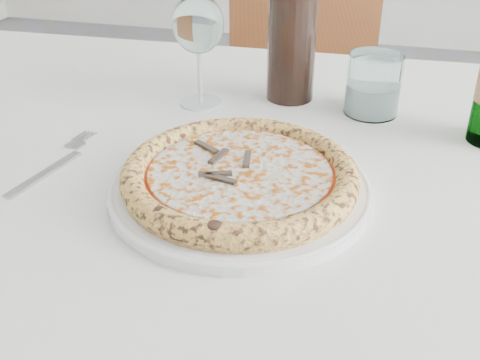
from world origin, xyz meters
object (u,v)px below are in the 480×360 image
(dining_table, at_px, (257,206))
(pizza, at_px, (240,176))
(plate, at_px, (240,188))
(tumbler, at_px, (373,88))
(wine_bottle, at_px, (293,17))
(chair_far, at_px, (300,94))
(wine_glass, at_px, (198,27))

(dining_table, bearing_deg, pizza, -90.00)
(plate, bearing_deg, dining_table, 90.00)
(tumbler, distance_m, wine_bottle, 0.17)
(chair_far, relative_size, tumbler, 9.93)
(wine_bottle, bearing_deg, tumbler, -12.62)
(dining_table, relative_size, plate, 4.95)
(chair_far, bearing_deg, wine_bottle, -84.06)
(wine_glass, distance_m, wine_bottle, 0.15)
(chair_far, distance_m, tumbler, 0.68)
(tumbler, bearing_deg, wine_glass, -173.53)
(pizza, xyz_separation_m, tumbler, (0.14, 0.29, 0.01))
(pizza, bearing_deg, wine_bottle, 88.86)
(plate, distance_m, tumbler, 0.32)
(plate, distance_m, pizza, 0.02)
(plate, bearing_deg, tumbler, 63.90)
(wine_glass, height_order, wine_bottle, wine_bottle)
(wine_glass, xyz_separation_m, wine_bottle, (0.14, 0.06, 0.01))
(plate, height_order, wine_glass, wine_glass)
(pizza, xyz_separation_m, wine_bottle, (0.01, 0.32, 0.11))
(pizza, height_order, wine_glass, wine_glass)
(dining_table, distance_m, wine_bottle, 0.31)
(wine_glass, relative_size, tumbler, 1.89)
(dining_table, xyz_separation_m, plate, (0.00, -0.10, 0.09))
(chair_far, bearing_deg, plate, -86.59)
(plate, bearing_deg, chair_far, 93.41)
(chair_far, xyz_separation_m, wine_glass, (-0.08, -0.63, 0.35))
(wine_glass, bearing_deg, dining_table, -50.41)
(chair_far, relative_size, plate, 2.91)
(dining_table, xyz_separation_m, pizza, (-0.00, -0.10, 0.11))
(dining_table, xyz_separation_m, wine_bottle, (0.01, 0.22, 0.21))
(dining_table, bearing_deg, chair_far, 93.85)
(dining_table, height_order, tumbler, tumbler)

